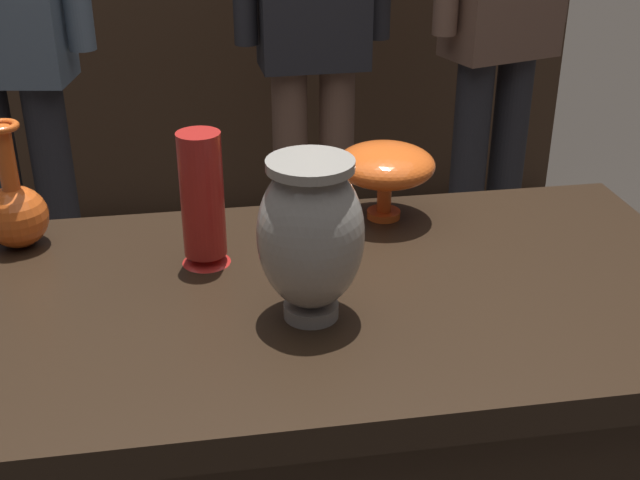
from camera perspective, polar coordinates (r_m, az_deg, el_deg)
back_display_shelf at (r=3.40m, az=-5.98°, el=10.46°), size 2.60×0.40×0.99m
vase_centerpiece at (r=1.11m, az=-0.65°, el=0.37°), size 0.15×0.15×0.24m
vase_tall_behind at (r=1.28m, az=-8.13°, el=2.67°), size 0.08×0.08×0.22m
vase_left_accent at (r=1.43m, az=-20.33°, el=1.96°), size 0.10×0.10×0.21m
vase_right_accent at (r=1.44m, az=4.54°, el=5.11°), size 0.17×0.17×0.13m
visitor_near_left at (r=2.30m, az=-21.26°, el=14.18°), size 0.46×0.23×1.69m
visitor_near_right at (r=2.52m, az=12.58°, el=15.93°), size 0.45×0.27×1.67m
visitor_center_back at (r=2.51m, az=-0.48°, el=15.14°), size 0.47×0.19×1.58m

